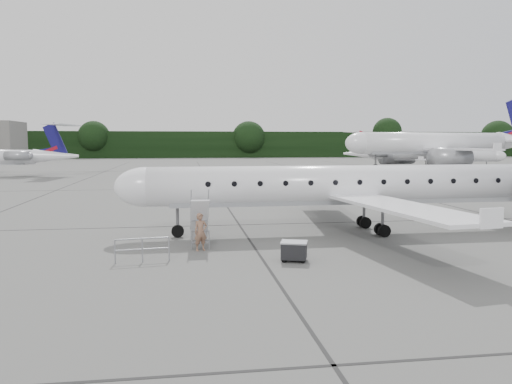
{
  "coord_description": "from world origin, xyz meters",
  "views": [
    {
      "loc": [
        -8.92,
        -24.2,
        5.03
      ],
      "look_at": [
        -5.07,
        2.24,
        2.3
      ],
      "focal_mm": 35.0,
      "sensor_mm": 36.0,
      "label": 1
    }
  ],
  "objects": [
    {
      "name": "ground",
      "position": [
        0.0,
        0.0,
        0.0
      ],
      "size": [
        320.0,
        320.0,
        0.0
      ],
      "primitive_type": "plane",
      "color": "#5D5D5A",
      "rests_on": "ground"
    },
    {
      "name": "treeline",
      "position": [
        0.0,
        130.0,
        4.0
      ],
      "size": [
        260.0,
        4.0,
        8.0
      ],
      "primitive_type": "cube",
      "color": "black",
      "rests_on": "ground"
    },
    {
      "name": "main_regional_jet",
      "position": [
        0.44,
        2.0,
        3.7
      ],
      "size": [
        29.06,
        21.05,
        7.4
      ],
      "primitive_type": null,
      "rotation": [
        0.0,
        0.0,
        0.01
      ],
      "color": "white",
      "rests_on": "ground"
    },
    {
      "name": "airstair",
      "position": [
        -8.19,
        -0.24,
        1.16
      ],
      "size": [
        0.87,
        2.17,
        2.32
      ],
      "primitive_type": null,
      "rotation": [
        0.0,
        0.0,
        0.01
      ],
      "color": "white",
      "rests_on": "ground"
    },
    {
      "name": "passenger",
      "position": [
        -8.18,
        -1.48,
        0.87
      ],
      "size": [
        0.74,
        0.62,
        1.74
      ],
      "primitive_type": "imported",
      "rotation": [
        0.0,
        0.0,
        0.36
      ],
      "color": "#875F4A",
      "rests_on": "ground"
    },
    {
      "name": "safety_railing",
      "position": [
        -10.66,
        -3.35,
        0.5
      ],
      "size": [
        2.19,
        0.35,
        1.0
      ],
      "primitive_type": null,
      "rotation": [
        0.0,
        0.0,
        0.13
      ],
      "color": "gray",
      "rests_on": "ground"
    },
    {
      "name": "baggage_cart",
      "position": [
        -4.37,
        -4.09,
        0.45
      ],
      "size": [
        1.25,
        1.12,
        0.9
      ],
      "primitive_type": null,
      "rotation": [
        0.0,
        0.0,
        -0.31
      ],
      "color": "black",
      "rests_on": "ground"
    },
    {
      "name": "bg_narrowbody",
      "position": [
        34.34,
        57.79,
        6.52
      ],
      "size": [
        40.2,
        31.9,
        13.03
      ],
      "primitive_type": null,
      "rotation": [
        0.0,
        0.0,
        0.17
      ],
      "color": "white",
      "rests_on": "ground"
    },
    {
      "name": "bg_regional_right",
      "position": [
        35.34,
        59.88,
        3.48
      ],
      "size": [
        32.61,
        30.29,
        6.95
      ],
      "primitive_type": null,
      "rotation": [
        0.0,
        0.0,
        2.58
      ],
      "color": "white",
      "rests_on": "ground"
    }
  ]
}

